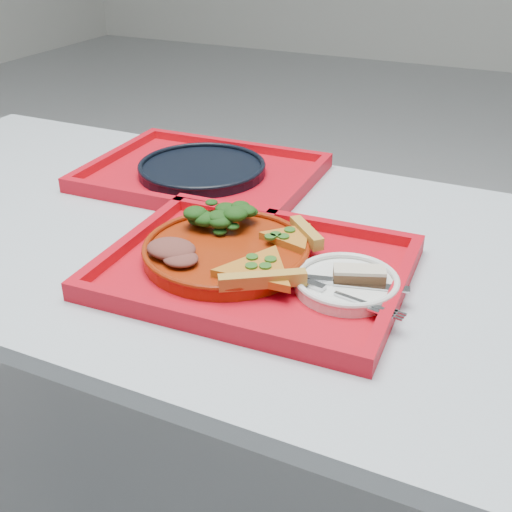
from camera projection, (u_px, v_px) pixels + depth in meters
name	position (u px, v px, depth m)	size (l,w,h in m)	color
table	(197.00, 266.00, 1.16)	(1.60, 0.80, 0.75)	#B2BBC8
tray_main	(255.00, 271.00, 0.98)	(0.45, 0.35, 0.01)	red
tray_far	(202.00, 176.00, 1.32)	(0.45, 0.35, 0.01)	red
dinner_plate	(226.00, 253.00, 1.00)	(0.26, 0.26, 0.02)	maroon
side_plate	(346.00, 285.00, 0.92)	(0.15, 0.15, 0.01)	white
navy_plate	(202.00, 170.00, 1.32)	(0.26, 0.26, 0.02)	black
pizza_slice_a	(259.00, 267.00, 0.92)	(0.14, 0.12, 0.02)	orange
pizza_slice_b	(291.00, 235.00, 1.01)	(0.10, 0.09, 0.02)	orange
salad_heap	(223.00, 212.00, 1.06)	(0.09, 0.08, 0.05)	black
meat_portion	(171.00, 249.00, 0.97)	(0.08, 0.06, 0.02)	brown
dessert_bar	(359.00, 274.00, 0.91)	(0.08, 0.05, 0.02)	#4F2B1A
knife	(344.00, 282.00, 0.91)	(0.18, 0.02, 0.01)	silver
fork	(334.00, 292.00, 0.89)	(0.18, 0.02, 0.01)	silver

